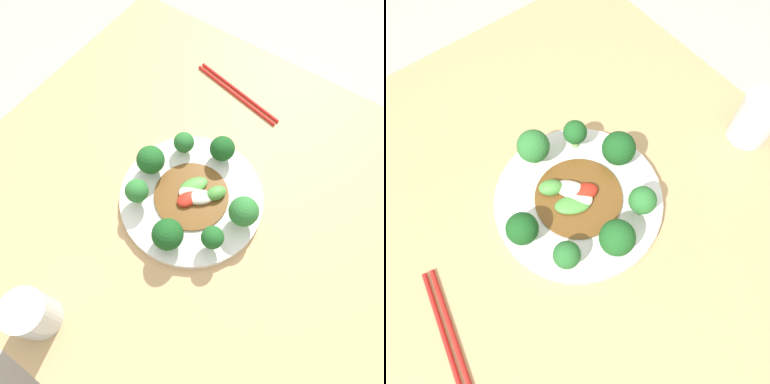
{
  "view_description": "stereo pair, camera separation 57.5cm",
  "coord_description": "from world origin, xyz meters",
  "views": [
    {
      "loc": [
        0.18,
        -0.27,
        1.42
      ],
      "look_at": [
        0.0,
        -0.02,
        0.79
      ],
      "focal_mm": 35.0,
      "sensor_mm": 36.0,
      "label": 1
    },
    {
      "loc": [
        -0.2,
        0.14,
        1.32
      ],
      "look_at": [
        0.0,
        -0.02,
        0.79
      ],
      "focal_mm": 35.0,
      "sensor_mm": 36.0,
      "label": 2
    }
  ],
  "objects": [
    {
      "name": "ground_plane",
      "position": [
        0.0,
        0.0,
        0.0
      ],
      "size": [
        8.0,
        8.0,
        0.0
      ],
      "primitive_type": "plane",
      "color": "#B7B2A8"
    },
    {
      "name": "table",
      "position": [
        0.0,
        0.0,
        0.38
      ],
      "size": [
        0.91,
        0.84,
        0.75
      ],
      "color": "tan",
      "rests_on": "ground_plane"
    },
    {
      "name": "plate",
      "position": [
        0.0,
        -0.02,
        0.76
      ],
      "size": [
        0.28,
        0.28,
        0.02
      ],
      "color": "white",
      "rests_on": "table"
    },
    {
      "name": "broccoli_east",
      "position": [
        0.1,
        -0.01,
        0.81
      ],
      "size": [
        0.05,
        0.05,
        0.07
      ],
      "color": "#7AAD5B",
      "rests_on": "plate"
    },
    {
      "name": "broccoli_north",
      "position": [
        -0.0,
        0.09,
        0.8
      ],
      "size": [
        0.05,
        0.05,
        0.06
      ],
      "color": "#89B76B",
      "rests_on": "plate"
    },
    {
      "name": "broccoli_south",
      "position": [
        0.02,
        -0.12,
        0.8
      ],
      "size": [
        0.06,
        0.06,
        0.06
      ],
      "color": "#89B76B",
      "rests_on": "plate"
    },
    {
      "name": "broccoli_southwest",
      "position": [
        -0.08,
        -0.08,
        0.81
      ],
      "size": [
        0.04,
        0.04,
        0.06
      ],
      "color": "#89B76B",
      "rests_on": "plate"
    },
    {
      "name": "broccoli_west",
      "position": [
        -0.1,
        -0.01,
        0.8
      ],
      "size": [
        0.05,
        0.05,
        0.06
      ],
      "color": "#7AAD5B",
      "rests_on": "plate"
    },
    {
      "name": "broccoli_southeast",
      "position": [
        0.09,
        -0.08,
        0.81
      ],
      "size": [
        0.04,
        0.04,
        0.06
      ],
      "color": "#89B76B",
      "rests_on": "plate"
    },
    {
      "name": "broccoli_northwest",
      "position": [
        -0.07,
        0.06,
        0.8
      ],
      "size": [
        0.04,
        0.04,
        0.05
      ],
      "color": "#89B76B",
      "rests_on": "plate"
    },
    {
      "name": "stirfry_center",
      "position": [
        0.01,
        -0.01,
        0.78
      ],
      "size": [
        0.14,
        0.14,
        0.02
      ],
      "color": "brown",
      "rests_on": "plate"
    },
    {
      "name": "drinking_glass",
      "position": [
        -0.08,
        -0.35,
        0.8
      ],
      "size": [
        0.07,
        0.07,
        0.09
      ],
      "color": "silver",
      "rests_on": "table"
    },
    {
      "name": "chopsticks",
      "position": [
        -0.07,
        0.26,
        0.76
      ],
      "size": [
        0.23,
        0.07,
        0.01
      ],
      "color": "red",
      "rests_on": "table"
    }
  ]
}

